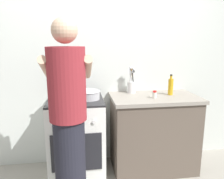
{
  "coord_description": "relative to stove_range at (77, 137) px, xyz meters",
  "views": [
    {
      "loc": [
        -0.29,
        -2.25,
        1.52
      ],
      "look_at": [
        0.05,
        0.12,
        1.0
      ],
      "focal_mm": 35.88,
      "sensor_mm": 36.0,
      "label": 1
    }
  ],
  "objects": [
    {
      "name": "back_wall",
      "position": [
        0.55,
        0.35,
        0.8
      ],
      "size": [
        3.2,
        0.1,
        2.5
      ],
      "color": "silver",
      "rests_on": "ground"
    },
    {
      "name": "spice_bottle",
      "position": [
        0.87,
        -0.09,
        0.49
      ],
      "size": [
        0.04,
        0.04,
        0.08
      ],
      "color": "silver",
      "rests_on": "countertop"
    },
    {
      "name": "oil_bottle",
      "position": [
        1.1,
        0.04,
        0.55
      ],
      "size": [
        0.06,
        0.06,
        0.24
      ],
      "color": "gold",
      "rests_on": "countertop"
    },
    {
      "name": "ground",
      "position": [
        0.35,
        -0.15,
        -0.45
      ],
      "size": [
        6.0,
        6.0,
        0.0
      ],
      "primitive_type": "plane",
      "color": "gray"
    },
    {
      "name": "mixing_bowl",
      "position": [
        0.14,
        -0.02,
        0.5
      ],
      "size": [
        0.27,
        0.27,
        0.09
      ],
      "color": "#B7B7BC",
      "rests_on": "stove_range"
    },
    {
      "name": "stove_range",
      "position": [
        0.0,
        0.0,
        0.0
      ],
      "size": [
        0.6,
        0.62,
        0.9
      ],
      "color": "white",
      "rests_on": "ground"
    },
    {
      "name": "person",
      "position": [
        -0.05,
        -0.64,
        0.41
      ],
      "size": [
        0.41,
        0.5,
        1.7
      ],
      "color": "black",
      "rests_on": "ground"
    },
    {
      "name": "pot",
      "position": [
        -0.14,
        0.03,
        0.51
      ],
      "size": [
        0.28,
        0.21,
        0.12
      ],
      "color": "#38383D",
      "rests_on": "stove_range"
    },
    {
      "name": "countertop",
      "position": [
        0.9,
        0.0,
        0.0
      ],
      "size": [
        1.0,
        0.6,
        0.9
      ],
      "color": "brown",
      "rests_on": "ground"
    },
    {
      "name": "utensil_crock",
      "position": [
        0.67,
        0.2,
        0.55
      ],
      "size": [
        0.1,
        0.1,
        0.33
      ],
      "color": "silver",
      "rests_on": "countertop"
    }
  ]
}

